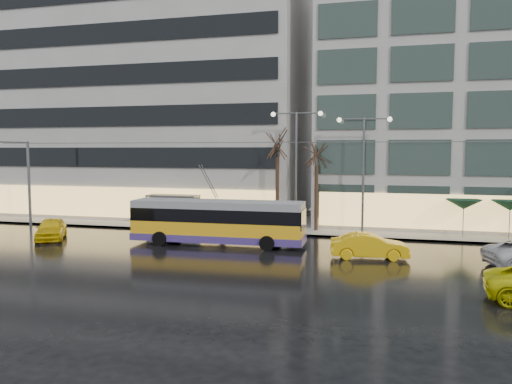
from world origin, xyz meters
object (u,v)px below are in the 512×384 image
(trolleybus, at_px, (217,223))
(street_lamp_near, at_px, (296,154))
(bus_shelter, at_px, (170,203))
(taxi_a, at_px, (51,229))

(trolleybus, bearing_deg, street_lamp_near, 57.10)
(bus_shelter, relative_size, street_lamp_near, 0.47)
(taxi_a, bearing_deg, street_lamp_near, -5.16)
(bus_shelter, distance_m, street_lamp_near, 11.14)
(bus_shelter, height_order, taxi_a, bus_shelter)
(trolleybus, height_order, bus_shelter, trolleybus)
(street_lamp_near, xyz_separation_m, taxi_a, (-16.15, -7.43, -5.23))
(trolleybus, distance_m, bus_shelter, 8.87)
(trolleybus, relative_size, taxi_a, 2.58)
(trolleybus, relative_size, bus_shelter, 2.75)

